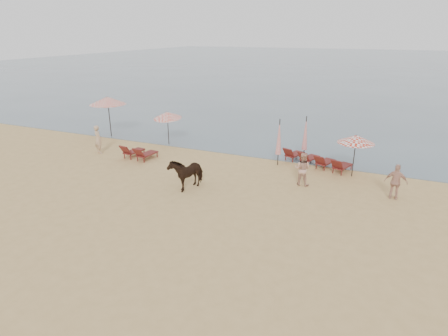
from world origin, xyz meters
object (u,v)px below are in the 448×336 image
at_px(umbrella_closed_right, 305,133).
at_px(beachgoer_right_b, 396,182).
at_px(umbrella_open_left_b, 167,115).
at_px(beachgoer_left, 98,139).
at_px(beachgoer_right_a, 302,169).
at_px(umbrella_open_right, 356,139).
at_px(umbrella_closed_left, 279,137).
at_px(umbrella_open_left_a, 108,101).
at_px(cow, 187,172).
at_px(lounger_cluster_left, 138,152).
at_px(lounger_cluster_right, 316,159).

bearing_deg(umbrella_closed_right, beachgoer_right_b, -37.88).
relative_size(umbrella_open_left_b, beachgoer_left, 1.31).
bearing_deg(beachgoer_right_a, beachgoer_left, 4.45).
xyz_separation_m(umbrella_open_right, umbrella_closed_left, (-3.79, 0.18, -0.36)).
bearing_deg(beachgoer_right_a, umbrella_open_left_b, -14.42).
height_order(umbrella_open_left_a, beachgoer_right_a, umbrella_open_left_a).
bearing_deg(cow, umbrella_open_left_b, 142.48).
relative_size(umbrella_open_left_a, beachgoer_left, 1.62).
distance_m(cow, beachgoer_right_b, 8.96).
height_order(umbrella_open_right, beachgoer_right_b, umbrella_open_right).
relative_size(umbrella_open_left_b, umbrella_closed_right, 0.89).
distance_m(lounger_cluster_left, umbrella_open_left_a, 5.92).
bearing_deg(beachgoer_left, beachgoer_right_a, -155.48).
bearing_deg(cow, lounger_cluster_left, 165.29).
relative_size(umbrella_open_left_b, cow, 1.26).
bearing_deg(lounger_cluster_right, umbrella_closed_left, -142.48).
bearing_deg(beachgoer_left, umbrella_open_right, -147.13).
distance_m(lounger_cluster_right, umbrella_open_left_a, 13.94).
distance_m(umbrella_open_right, umbrella_closed_right, 3.15).
bearing_deg(umbrella_closed_right, umbrella_open_left_b, -176.81).
bearing_deg(beachgoer_right_b, beachgoer_right_a, 4.76).
distance_m(beachgoer_right_a, beachgoer_right_b, 3.93).
height_order(beachgoer_left, beachgoer_right_b, beachgoer_left).
bearing_deg(beachgoer_right_a, umbrella_open_left_a, -9.00).
height_order(lounger_cluster_left, umbrella_closed_right, umbrella_closed_right).
xyz_separation_m(umbrella_open_left_b, umbrella_closed_right, (8.35, 0.46, -0.37)).
distance_m(lounger_cluster_right, umbrella_open_right, 2.57).
height_order(lounger_cluster_right, umbrella_open_left_a, umbrella_open_left_a).
height_order(umbrella_closed_left, beachgoer_right_a, umbrella_closed_left).
xyz_separation_m(lounger_cluster_left, umbrella_open_left_b, (0.12, 3.03, 1.49)).
distance_m(umbrella_closed_right, cow, 7.25).
xyz_separation_m(beachgoer_left, beachgoer_right_b, (15.76, -0.04, -0.06)).
xyz_separation_m(umbrella_open_right, umbrella_closed_right, (-2.71, 1.57, -0.38)).
xyz_separation_m(umbrella_open_left_a, beachgoer_right_b, (17.59, -3.32, -1.63)).
distance_m(umbrella_open_left_b, umbrella_open_right, 11.11).
xyz_separation_m(umbrella_open_left_a, umbrella_open_right, (15.70, -1.31, -0.51)).
xyz_separation_m(lounger_cluster_right, cow, (-4.84, -5.18, 0.35)).
distance_m(beachgoer_left, beachgoer_right_a, 11.83).
height_order(umbrella_open_left_a, umbrella_open_right, umbrella_open_left_a).
relative_size(umbrella_open_right, cow, 1.22).
bearing_deg(umbrella_open_left_a, umbrella_closed_left, 10.72).
bearing_deg(cow, beachgoer_right_a, 41.12).
distance_m(lounger_cluster_left, umbrella_open_right, 11.44).
xyz_separation_m(lounger_cluster_right, umbrella_open_right, (1.91, -0.78, 1.52)).
height_order(umbrella_open_left_a, umbrella_closed_right, umbrella_open_left_a).
distance_m(cow, beachgoer_left, 7.52).
distance_m(umbrella_open_right, beachgoer_left, 14.05).
bearing_deg(beachgoer_right_a, cow, 31.43).
bearing_deg(beachgoer_left, cow, -174.02).
bearing_deg(lounger_cluster_left, beachgoer_right_a, 6.34).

